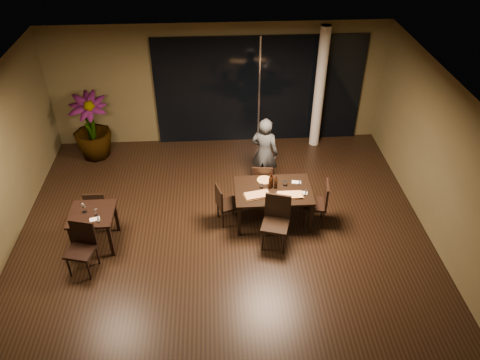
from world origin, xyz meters
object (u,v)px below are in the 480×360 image
Objects in this scene: main_table at (273,193)px; chair_side_far at (97,206)px; chair_main_right at (319,201)px; bottle_a at (270,181)px; chair_side_near at (82,244)px; chair_main_near at (276,218)px; bottle_c at (272,180)px; diner at (265,153)px; potted_plant at (91,127)px; side_table at (93,218)px; bottle_b at (276,182)px; chair_main_left at (224,202)px; chair_main_far at (262,181)px.

chair_side_far is at bearing 179.72° from main_table.
chair_main_right is 1.05m from bottle_a.
chair_side_far is 1.12m from chair_side_near.
chair_main_near is 0.82m from bottle_c.
diner is 1.15m from bottle_a.
potted_plant is at bearing 157.17° from chair_main_near.
diner reaches higher than chair_side_far.
diner is (3.43, 2.31, 0.28)m from chair_side_near.
bottle_b reaches higher than side_table.
bottle_a is at bearing 111.51° from diner.
main_table is at bearing 8.37° from side_table.
chair_side_far is (-2.48, 0.03, -0.01)m from chair_main_left.
side_table is 0.87× the size of chair_main_far.
chair_main_left is at bearing -40.68° from potted_plant.
chair_main_near is at bearing -86.37° from bottle_a.
main_table is at bearing 109.94° from chair_main_far.
chair_main_left reaches higher than side_table.
bottle_b is at bearing 32.07° from chair_side_near.
diner is 5.70× the size of bottle_b.
chair_main_left is 1.03m from bottle_c.
side_table is at bearing 96.04° from chair_side_near.
bottle_a is at bearing 105.84° from chair_main_far.
chair_side_near is (-2.52, -1.09, 0.06)m from chair_main_left.
bottle_b is (0.20, -0.57, 0.38)m from chair_main_far.
chair_main_far is 0.56× the size of diner.
chair_main_near is 1.18× the size of chair_main_left.
chair_side_near is 3.75m from potted_plant.
bottle_c reaches higher than chair_side_near.
bottle_a is at bearing 133.71° from main_table.
side_table is 3.77m from diner.
bottle_b is at bearing 115.84° from chair_main_far.
chair_side_near is (-4.38, -0.96, 0.01)m from chair_main_right.
main_table is 0.66m from chair_main_near.
chair_main_right is at bearing -110.64° from chair_main_left.
bottle_a is at bearing 109.95° from chair_main_near.
chair_main_far is at bearing 103.69° from main_table.
chair_main_right is at bearing 146.89° from diner.
potted_plant is at bearing 111.98° from chair_side_near.
chair_main_near is 5.15m from potted_plant.
potted_plant is at bearing -20.89° from chair_main_far.
bottle_b is (3.49, 0.04, 0.41)m from chair_side_far.
chair_main_far is 4.34m from potted_plant.
chair_main_near is at bearing -140.41° from chair_main_left.
bottle_a is at bearing 32.70° from chair_side_near.
chair_main_far is 2.88× the size of bottle_a.
chair_side_near reaches higher than side_table.
side_table is 3.40m from bottle_a.
potted_plant is at bearing 147.01° from main_table.
main_table is 3.45m from chair_side_far.
bottle_b reaches higher than chair_main_far.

